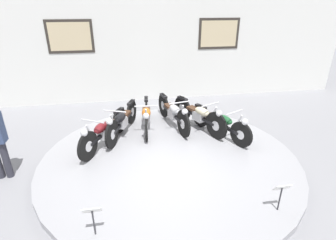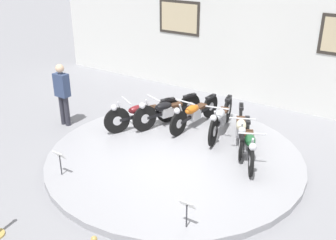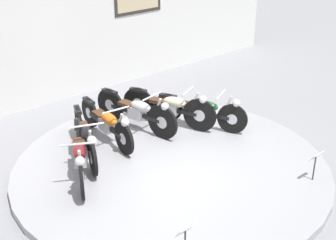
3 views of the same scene
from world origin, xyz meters
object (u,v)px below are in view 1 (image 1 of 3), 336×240
object	(u,v)px
motorcycle_silver	(173,112)
motorcycle_black	(122,120)
motorcycle_orange	(146,115)
motorcycle_cream	(199,115)
info_placard_front_left	(92,214)
motorcycle_maroon	(104,130)
motorcycle_green	(221,122)
info_placard_front_centre	(281,191)

from	to	relation	value
motorcycle_silver	motorcycle_black	bearing A→B (deg)	-168.45
motorcycle_orange	motorcycle_cream	distance (m)	1.35
motorcycle_black	info_placard_front_left	xyz separation A→B (m)	(-0.43, -3.05, -0.02)
motorcycle_orange	motorcycle_maroon	bearing A→B (deg)	-143.98
motorcycle_green	motorcycle_black	bearing A→B (deg)	168.39
motorcycle_maroon	motorcycle_black	bearing A→B (deg)	50.07
motorcycle_orange	motorcycle_green	size ratio (longest dim) A/B	1.10
motorcycle_black	motorcycle_silver	size ratio (longest dim) A/B	0.94
motorcycle_cream	motorcycle_green	bearing A→B (deg)	-50.50
motorcycle_black	motorcycle_orange	distance (m)	0.68
motorcycle_green	info_placard_front_left	distance (m)	3.79
motorcycle_cream	info_placard_front_centre	xyz separation A→B (m)	(0.43, -3.05, -0.03)
info_placard_front_left	motorcycle_black	bearing A→B (deg)	81.91
motorcycle_maroon	motorcycle_green	bearing A→B (deg)	-0.06
motorcycle_orange	motorcycle_cream	size ratio (longest dim) A/B	1.04
motorcycle_orange	motorcycle_cream	xyz separation A→B (m)	(1.33, -0.26, 0.03)
info_placard_front_left	motorcycle_silver	bearing A→B (deg)	62.05
motorcycle_cream	info_placard_front_centre	size ratio (longest dim) A/B	3.66
motorcycle_maroon	motorcycle_orange	bearing A→B (deg)	36.02
motorcycle_green	motorcycle_orange	bearing A→B (deg)	156.53
motorcycle_maroon	motorcycle_silver	xyz separation A→B (m)	(1.73, 0.75, 0.02)
motorcycle_silver	info_placard_front_centre	xyz separation A→B (m)	(1.05, -3.32, -0.03)
info_placard_front_left	motorcycle_green	bearing A→B (deg)	42.67
info_placard_front_left	info_placard_front_centre	bearing A→B (deg)	0.00
motorcycle_black	info_placard_front_centre	distance (m)	3.87
motorcycle_green	info_placard_front_left	size ratio (longest dim) A/B	3.47
info_placard_front_centre	motorcycle_silver	bearing A→B (deg)	107.61
motorcycle_cream	motorcycle_orange	bearing A→B (deg)	168.75
motorcycle_orange	info_placard_front_left	distance (m)	3.48
motorcycle_orange	info_placard_front_centre	xyz separation A→B (m)	(1.76, -3.32, -0.00)
motorcycle_green	info_placard_front_centre	xyz separation A→B (m)	(0.03, -2.57, -0.00)
motorcycle_maroon	info_placard_front_centre	bearing A→B (deg)	-42.70
motorcycle_maroon	motorcycle_green	size ratio (longest dim) A/B	1.00
motorcycle_silver	motorcycle_cream	bearing A→B (deg)	-23.41
motorcycle_cream	info_placard_front_left	bearing A→B (deg)	-127.99
motorcycle_silver	info_placard_front_left	size ratio (longest dim) A/B	3.90
motorcycle_maroon	motorcycle_black	size ratio (longest dim) A/B	0.94
motorcycle_black	info_placard_front_centre	bearing A→B (deg)	-52.00
motorcycle_black	motorcycle_green	xyz separation A→B (m)	(2.35, -0.48, -0.02)
motorcycle_silver	info_placard_front_centre	world-z (taller)	motorcycle_silver
motorcycle_maroon	motorcycle_orange	distance (m)	1.27
motorcycle_maroon	motorcycle_cream	bearing A→B (deg)	11.59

